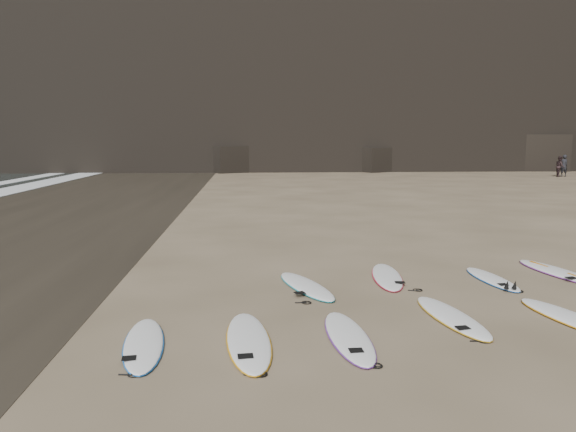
% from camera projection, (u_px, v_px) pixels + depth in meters
% --- Properties ---
extents(ground, '(240.00, 240.00, 0.00)m').
position_uv_depth(ground, '(493.00, 320.00, 9.67)').
color(ground, '#897559').
rests_on(ground, ground).
extents(surfboard_0, '(0.81, 2.71, 0.10)m').
position_uv_depth(surfboard_0, '(248.00, 340.00, 8.57)').
color(surfboard_0, white).
rests_on(surfboard_0, ground).
extents(surfboard_1, '(0.66, 2.49, 0.09)m').
position_uv_depth(surfboard_1, '(349.00, 336.00, 8.74)').
color(surfboard_1, white).
rests_on(surfboard_1, ground).
extents(surfboard_2, '(0.87, 2.55, 0.09)m').
position_uv_depth(surfboard_2, '(451.00, 316.00, 9.72)').
color(surfboard_2, white).
rests_on(surfboard_2, ground).
extents(surfboard_3, '(1.07, 2.59, 0.09)m').
position_uv_depth(surfboard_3, '(572.00, 318.00, 9.62)').
color(surfboard_3, white).
rests_on(surfboard_3, ground).
extents(surfboard_5, '(1.30, 2.58, 0.09)m').
position_uv_depth(surfboard_5, '(306.00, 286.00, 11.77)').
color(surfboard_5, white).
rests_on(surfboard_5, ground).
extents(surfboard_6, '(0.95, 2.60, 0.09)m').
position_uv_depth(surfboard_6, '(387.00, 276.00, 12.58)').
color(surfboard_6, white).
rests_on(surfboard_6, ground).
extents(surfboard_7, '(0.65, 2.24, 0.08)m').
position_uv_depth(surfboard_7, '(492.00, 279.00, 12.38)').
color(surfboard_7, white).
rests_on(surfboard_7, ground).
extents(surfboard_8, '(1.04, 2.73, 0.10)m').
position_uv_depth(surfboard_8, '(558.00, 272.00, 13.01)').
color(surfboard_8, white).
rests_on(surfboard_8, ground).
extents(surfboard_11, '(0.87, 2.43, 0.09)m').
position_uv_depth(surfboard_11, '(144.00, 343.00, 8.44)').
color(surfboard_11, white).
rests_on(surfboard_11, ground).
extents(person_a, '(0.68, 0.45, 1.84)m').
position_uv_depth(person_a, '(564.00, 166.00, 47.14)').
color(person_a, black).
rests_on(person_a, ground).
extents(person_b, '(0.88, 1.00, 1.73)m').
position_uv_depth(person_b, '(560.00, 166.00, 46.97)').
color(person_b, black).
rests_on(person_b, ground).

